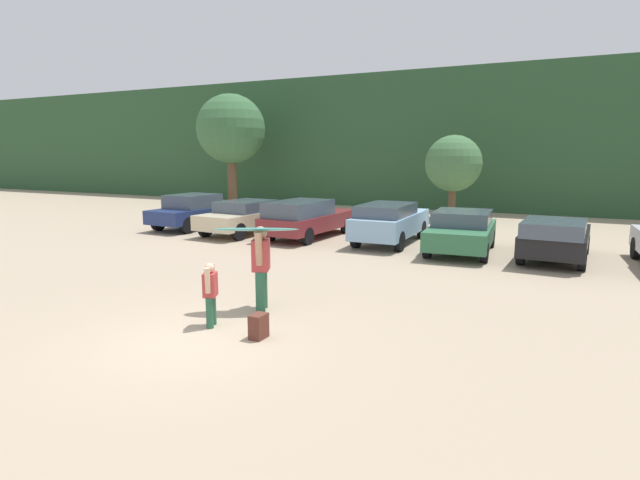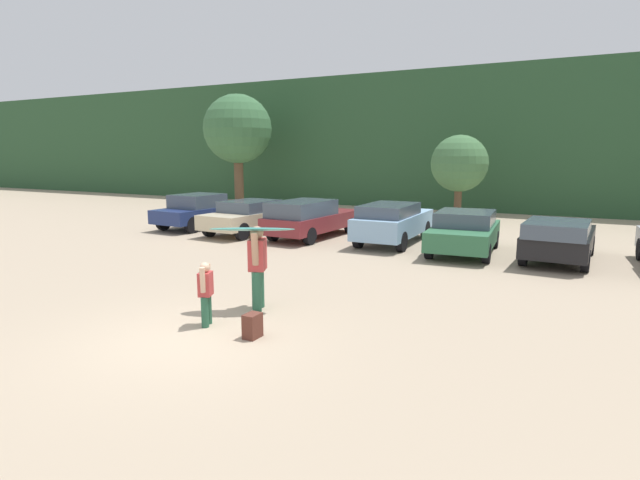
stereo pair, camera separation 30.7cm
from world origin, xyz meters
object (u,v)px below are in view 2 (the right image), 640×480
Objects in this scene: person_adult at (258,263)px; parked_car_black at (559,238)px; parked_car_maroon at (310,218)px; parked_car_sky_blue at (393,221)px; parked_car_navy at (200,210)px; person_child at (206,290)px; surfboard_teal at (252,229)px; parked_car_champagne at (248,216)px; parked_car_forest_green at (464,231)px; backpack_dropped at (252,326)px.

parked_car_black is at bearing -146.49° from person_adult.
parked_car_maroon is 3.34m from parked_car_sky_blue.
parked_car_sky_blue is (9.02, 0.15, 0.04)m from parked_car_navy.
surfboard_teal reaches higher than person_child.
person_adult reaches higher than parked_car_champagne.
backpack_dropped is (-1.65, -9.84, -0.51)m from parked_car_forest_green.
parked_car_navy is 13.51m from person_child.
parked_car_maroon is 1.12× the size of parked_car_forest_green.
parked_car_navy is 12.76m from person_adult.
parked_car_sky_blue reaches higher than backpack_dropped.
parked_car_black is at bearing -89.00° from parked_car_maroon.
parked_car_sky_blue reaches higher than parked_car_champagne.
parked_car_black is 10.78m from backpack_dropped.
parked_car_maroon is at bearing 94.12° from parked_car_sky_blue.
parked_car_forest_green is at bearing 91.43° from parked_car_black.
parked_car_navy is 1.02× the size of parked_car_forest_green.
parked_car_navy is 14.42m from backpack_dropped.
backpack_dropped is at bearing -140.23° from parked_car_champagne.
person_adult is at bearing -139.43° from parked_car_champagne.
parked_car_black is 9.88× the size of backpack_dropped.
parked_car_navy is 9.89× the size of backpack_dropped.
parked_car_champagne is 0.88× the size of parked_car_maroon.
parked_car_champagne is 2.39× the size of person_adult.
person_adult is (-2.54, -8.37, 0.28)m from parked_car_forest_green.
person_child is at bearing 159.65° from parked_car_forest_green.
surfboard_teal reaches higher than parked_car_maroon.
person_adult is at bearing -154.70° from parked_car_maroon.
person_adult is at bearing -179.99° from parked_car_sky_blue.
backpack_dropped is (0.91, -1.34, -1.52)m from surfboard_teal.
parked_car_black is 3.56× the size of person_child.
parked_car_forest_green is 3.48× the size of person_child.
person_child is at bearing 178.21° from parked_car_sky_blue.
surfboard_teal reaches higher than backpack_dropped.
parked_car_navy is at bearing -71.41° from surfboard_teal.
parked_car_navy is at bearing 89.75° from parked_car_sky_blue.
person_adult reaches higher than parked_car_black.
person_child is 0.69× the size of surfboard_teal.
surfboard_teal reaches higher than parked_car_sky_blue.
parked_car_champagne is (2.93, -0.40, -0.04)m from parked_car_navy.
parked_car_maroon is 2.71× the size of person_adult.
surfboard_teal reaches higher than person_adult.
parked_car_black is (11.68, -0.10, -0.02)m from parked_car_champagne.
parked_car_maroon is at bearing -95.64° from person_child.
parked_car_navy reaches higher than backpack_dropped.
parked_car_forest_green is at bearing -129.80° from person_child.
parked_car_sky_blue is at bearing -112.29° from person_adult.
parked_car_black is 11.19m from person_child.
parked_car_champagne is at bearing 93.99° from parked_car_sky_blue.
parked_car_maroon is (2.77, 0.24, 0.06)m from parked_car_champagne.
person_adult is 0.99× the size of surfboard_teal.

